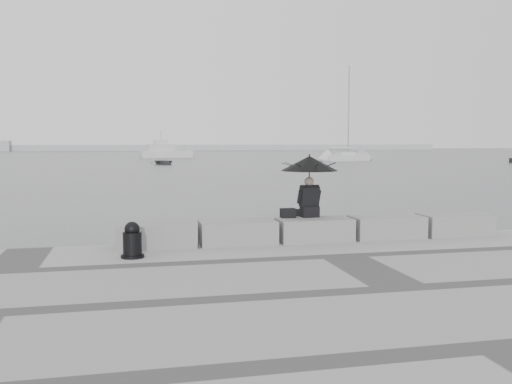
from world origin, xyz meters
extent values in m
plane|color=#424447|center=(0.00, 0.00, 0.00)|extent=(360.00, 360.00, 0.00)
cube|color=gray|center=(0.00, -7.00, 0.25)|extent=(34.00, 14.00, 0.50)
cube|color=gray|center=(-3.40, -0.45, 0.75)|extent=(1.60, 0.80, 0.50)
cube|color=gray|center=(-1.70, -0.45, 0.75)|extent=(1.60, 0.80, 0.50)
cube|color=gray|center=(0.00, -0.45, 0.75)|extent=(1.60, 0.80, 0.50)
cube|color=gray|center=(1.70, -0.45, 0.75)|extent=(1.60, 0.80, 0.50)
cube|color=gray|center=(3.40, -0.45, 0.75)|extent=(1.60, 0.80, 0.50)
sphere|color=#726056|center=(-0.03, -0.15, 1.78)|extent=(0.21, 0.21, 0.21)
cylinder|color=black|center=(-0.03, -0.16, 1.85)|extent=(0.02, 0.02, 1.00)
cone|color=black|center=(-0.03, -0.16, 2.19)|extent=(1.28, 1.28, 0.33)
sphere|color=black|center=(-0.03, -0.16, 2.37)|extent=(0.04, 0.04, 0.04)
cube|color=black|center=(-0.53, -0.20, 1.10)|extent=(0.32, 0.18, 0.21)
cylinder|color=black|center=(-3.88, -1.43, 0.53)|extent=(0.43, 0.43, 0.06)
cylinder|color=black|center=(-3.88, -1.43, 0.74)|extent=(0.35, 0.35, 0.49)
sphere|color=black|center=(-3.88, -1.43, 1.05)|extent=(0.28, 0.28, 0.28)
cube|color=#AAADB0|center=(0.00, 155.00, 0.80)|extent=(180.00, 6.00, 1.60)
cube|color=silver|center=(24.83, 60.87, 0.35)|extent=(6.72, 3.57, 0.90)
cube|color=silver|center=(24.83, 60.87, 0.95)|extent=(2.50, 2.00, 0.50)
cylinder|color=gray|center=(24.83, 60.87, 6.80)|extent=(0.16, 0.16, 12.00)
cylinder|color=gray|center=(24.83, 60.87, 1.60)|extent=(3.54, 0.78, 0.10)
cube|color=silver|center=(1.97, 81.20, 0.50)|extent=(8.63, 4.16, 1.20)
cube|color=silver|center=(1.97, 81.20, 1.60)|extent=(4.45, 2.87, 1.20)
cube|color=silver|center=(1.97, 81.20, 2.50)|extent=(2.31, 1.93, 0.60)
cylinder|color=gray|center=(1.97, 81.20, 3.60)|extent=(0.08, 0.08, 1.60)
imported|color=slate|center=(0.04, 54.24, 0.30)|extent=(3.80, 2.85, 0.59)
camera|label=1|loc=(-3.91, -12.15, 2.67)|focal=40.00mm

